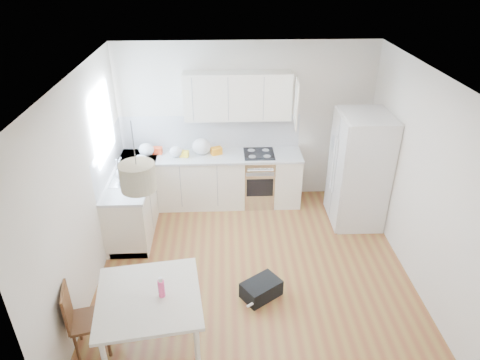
# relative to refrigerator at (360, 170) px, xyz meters

# --- Properties ---
(floor) EXTENTS (4.20, 4.20, 0.00)m
(floor) POSITION_rel_refrigerator_xyz_m (-1.73, -1.21, -0.90)
(floor) COLOR brown
(floor) RESTS_ON ground
(ceiling) EXTENTS (4.20, 4.20, 0.00)m
(ceiling) POSITION_rel_refrigerator_xyz_m (-1.73, -1.21, 1.80)
(ceiling) COLOR white
(ceiling) RESTS_ON wall_back
(wall_back) EXTENTS (4.20, 0.00, 4.20)m
(wall_back) POSITION_rel_refrigerator_xyz_m (-1.73, 0.89, 0.45)
(wall_back) COLOR silver
(wall_back) RESTS_ON floor
(wall_left) EXTENTS (0.00, 4.20, 4.20)m
(wall_left) POSITION_rel_refrigerator_xyz_m (-3.83, -1.21, 0.45)
(wall_left) COLOR silver
(wall_left) RESTS_ON floor
(wall_right) EXTENTS (0.00, 4.20, 4.20)m
(wall_right) POSITION_rel_refrigerator_xyz_m (0.37, -1.21, 0.45)
(wall_right) COLOR silver
(wall_right) RESTS_ON floor
(window_glassblock) EXTENTS (0.02, 1.00, 1.00)m
(window_glassblock) POSITION_rel_refrigerator_xyz_m (-3.82, -0.06, 0.85)
(window_glassblock) COLOR #BFE0F9
(window_glassblock) RESTS_ON wall_left
(cabinets_back) EXTENTS (3.00, 0.60, 0.88)m
(cabinets_back) POSITION_rel_refrigerator_xyz_m (-2.33, 0.59, -0.46)
(cabinets_back) COLOR white
(cabinets_back) RESTS_ON floor
(cabinets_left) EXTENTS (0.60, 1.80, 0.88)m
(cabinets_left) POSITION_rel_refrigerator_xyz_m (-3.53, -0.01, -0.46)
(cabinets_left) COLOR white
(cabinets_left) RESTS_ON floor
(counter_back) EXTENTS (3.02, 0.64, 0.04)m
(counter_back) POSITION_rel_refrigerator_xyz_m (-2.33, 0.59, -0.00)
(counter_back) COLOR silver
(counter_back) RESTS_ON cabinets_back
(counter_left) EXTENTS (0.64, 1.82, 0.04)m
(counter_left) POSITION_rel_refrigerator_xyz_m (-3.53, -0.01, -0.00)
(counter_left) COLOR silver
(counter_left) RESTS_ON cabinets_left
(backsplash_back) EXTENTS (3.00, 0.01, 0.58)m
(backsplash_back) POSITION_rel_refrigerator_xyz_m (-2.33, 0.88, 0.31)
(backsplash_back) COLOR white
(backsplash_back) RESTS_ON wall_back
(backsplash_left) EXTENTS (0.01, 1.80, 0.58)m
(backsplash_left) POSITION_rel_refrigerator_xyz_m (-3.82, -0.01, 0.31)
(backsplash_left) COLOR white
(backsplash_left) RESTS_ON wall_left
(upper_cabinets) EXTENTS (1.70, 0.32, 0.75)m
(upper_cabinets) POSITION_rel_refrigerator_xyz_m (-1.88, 0.73, 0.97)
(upper_cabinets) COLOR white
(upper_cabinets) RESTS_ON wall_back
(range_oven) EXTENTS (0.50, 0.61, 0.88)m
(range_oven) POSITION_rel_refrigerator_xyz_m (-1.53, 0.59, -0.46)
(range_oven) COLOR silver
(range_oven) RESTS_ON floor
(sink) EXTENTS (0.50, 0.80, 0.16)m
(sink) POSITION_rel_refrigerator_xyz_m (-3.53, -0.06, 0.01)
(sink) COLOR silver
(sink) RESTS_ON counter_left
(refrigerator) EXTENTS (0.87, 0.91, 1.80)m
(refrigerator) POSITION_rel_refrigerator_xyz_m (0.00, 0.00, 0.00)
(refrigerator) COLOR white
(refrigerator) RESTS_ON floor
(dining_table) EXTENTS (1.18, 1.18, 0.83)m
(dining_table) POSITION_rel_refrigerator_xyz_m (-2.91, -2.53, -0.17)
(dining_table) COLOR beige
(dining_table) RESTS_ON floor
(dining_chair) EXTENTS (0.45, 0.45, 0.89)m
(dining_chair) POSITION_rel_refrigerator_xyz_m (-3.60, -2.45, -0.46)
(dining_chair) COLOR #452C14
(dining_chair) RESTS_ON floor
(drink_bottle) EXTENTS (0.08, 0.08, 0.24)m
(drink_bottle) POSITION_rel_refrigerator_xyz_m (-2.77, -2.54, 0.04)
(drink_bottle) COLOR #F04284
(drink_bottle) RESTS_ON dining_table
(gym_bag) EXTENTS (0.57, 0.53, 0.22)m
(gym_bag) POSITION_rel_refrigerator_xyz_m (-1.67, -1.72, -0.79)
(gym_bag) COLOR black
(gym_bag) RESTS_ON floor
(pendant_lamp) EXTENTS (0.39, 0.39, 0.25)m
(pendant_lamp) POSITION_rel_refrigerator_xyz_m (-2.87, -2.49, 1.28)
(pendant_lamp) COLOR beige
(pendant_lamp) RESTS_ON ceiling
(grocery_bag_a) EXTENTS (0.25, 0.21, 0.22)m
(grocery_bag_a) POSITION_rel_refrigerator_xyz_m (-3.38, 0.60, 0.13)
(grocery_bag_a) COLOR white
(grocery_bag_a) RESTS_ON counter_back
(grocery_bag_b) EXTENTS (0.21, 0.18, 0.19)m
(grocery_bag_b) POSITION_rel_refrigerator_xyz_m (-2.89, 0.54, 0.11)
(grocery_bag_b) COLOR white
(grocery_bag_b) RESTS_ON counter_back
(grocery_bag_c) EXTENTS (0.30, 0.26, 0.27)m
(grocery_bag_c) POSITION_rel_refrigerator_xyz_m (-2.48, 0.63, 0.16)
(grocery_bag_c) COLOR white
(grocery_bag_c) RESTS_ON counter_back
(grocery_bag_d) EXTENTS (0.23, 0.19, 0.21)m
(grocery_bag_d) POSITION_rel_refrigerator_xyz_m (-3.40, 0.19, 0.12)
(grocery_bag_d) COLOR white
(grocery_bag_d) RESTS_ON counter_back
(grocery_bag_e) EXTENTS (0.24, 0.20, 0.21)m
(grocery_bag_e) POSITION_rel_refrigerator_xyz_m (-3.58, -0.23, 0.13)
(grocery_bag_e) COLOR white
(grocery_bag_e) RESTS_ON counter_left
(snack_orange) EXTENTS (0.20, 0.17, 0.12)m
(snack_orange) POSITION_rel_refrigerator_xyz_m (-2.24, 0.61, 0.08)
(snack_orange) COLOR orange
(snack_orange) RESTS_ON counter_back
(snack_yellow) EXTENTS (0.16, 0.12, 0.10)m
(snack_yellow) POSITION_rel_refrigerator_xyz_m (-2.76, 0.54, 0.07)
(snack_yellow) COLOR yellow
(snack_yellow) RESTS_ON counter_back
(snack_red) EXTENTS (0.17, 0.11, 0.11)m
(snack_red) POSITION_rel_refrigerator_xyz_m (-3.22, 0.68, 0.08)
(snack_red) COLOR red
(snack_red) RESTS_ON counter_back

